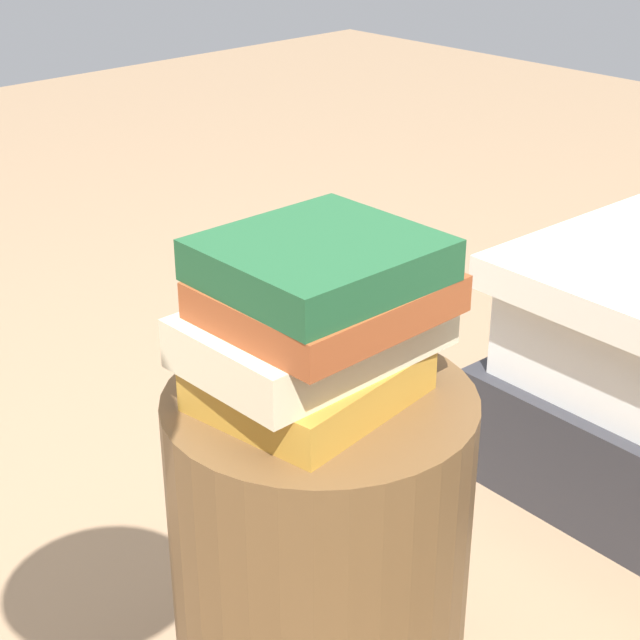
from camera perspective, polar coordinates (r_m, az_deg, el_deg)
The scene contains 5 objects.
side_table at distance 1.31m, azimuth 0.00°, elevation -14.84°, with size 0.36×0.36×0.55m, color brown.
book_ochre at distance 1.13m, azimuth -0.60°, elevation -3.35°, with size 0.22×0.19×0.05m, color #B7842D.
book_cream at distance 1.11m, azimuth -0.56°, elevation -0.72°, with size 0.28×0.19×0.06m, color beige.
book_rust at distance 1.08m, azimuth 0.18°, elevation 1.25°, with size 0.24×0.20×0.04m, color #994723.
book_forest at distance 1.06m, azimuth -0.00°, elevation 3.40°, with size 0.22×0.21×0.05m, color #1E512D.
Camera 1 is at (0.68, 0.73, 1.12)m, focal length 56.94 mm.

